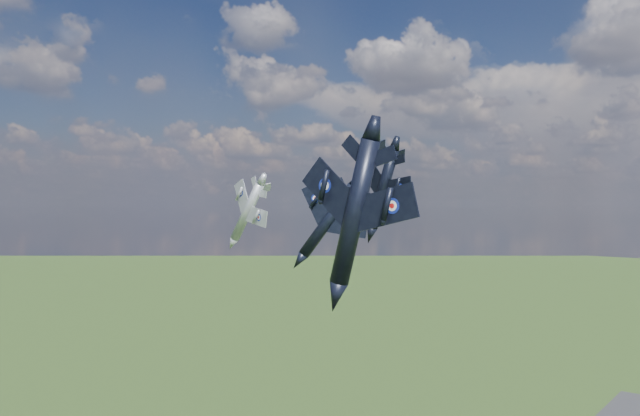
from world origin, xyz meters
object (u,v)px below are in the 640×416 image
Objects in this scene: jet_right_navy at (355,212)px; jet_high_navy at (383,189)px; jet_lead_navy at (328,220)px; jet_left_silver at (247,211)px.

jet_high_navy is at bearing 116.17° from jet_right_navy.
jet_high_navy is (-16.53, 29.78, 2.64)m from jet_right_navy.
jet_lead_navy is 29.64m from jet_right_navy.
jet_high_navy reaches higher than jet_lead_navy.
jet_high_navy is 0.93× the size of jet_left_silver.
jet_left_silver reaches higher than jet_right_navy.
jet_right_navy reaches higher than jet_lead_navy.
jet_high_navy is at bearing 43.96° from jet_lead_navy.
jet_lead_navy is at bearing -14.60° from jet_left_silver.
jet_left_silver reaches higher than jet_lead_navy.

